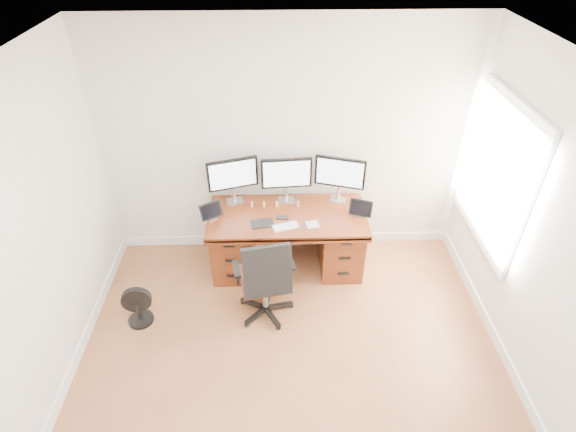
{
  "coord_description": "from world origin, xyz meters",
  "views": [
    {
      "loc": [
        -0.1,
        -2.1,
        3.59
      ],
      "look_at": [
        0.0,
        1.5,
        0.95
      ],
      "focal_mm": 28.0,
      "sensor_mm": 36.0,
      "label": 1
    }
  ],
  "objects_px": {
    "keyboard": "(286,227)",
    "monitor_center": "(286,175)",
    "desk": "(287,238)",
    "floor_fan": "(138,307)",
    "office_chair": "(266,291)"
  },
  "relations": [
    {
      "from": "keyboard",
      "to": "monitor_center",
      "type": "bearing_deg",
      "value": 70.77
    },
    {
      "from": "desk",
      "to": "floor_fan",
      "type": "bearing_deg",
      "value": -151.97
    },
    {
      "from": "monitor_center",
      "to": "keyboard",
      "type": "distance_m",
      "value": 0.59
    },
    {
      "from": "desk",
      "to": "keyboard",
      "type": "height_order",
      "value": "keyboard"
    },
    {
      "from": "office_chair",
      "to": "floor_fan",
      "type": "bearing_deg",
      "value": 171.77
    },
    {
      "from": "monitor_center",
      "to": "office_chair",
      "type": "bearing_deg",
      "value": -107.51
    },
    {
      "from": "desk",
      "to": "office_chair",
      "type": "distance_m",
      "value": 0.8
    },
    {
      "from": "floor_fan",
      "to": "monitor_center",
      "type": "bearing_deg",
      "value": 27.25
    },
    {
      "from": "desk",
      "to": "monitor_center",
      "type": "xyz_separation_m",
      "value": [
        0.0,
        0.24,
        0.68
      ]
    },
    {
      "from": "desk",
      "to": "floor_fan",
      "type": "distance_m",
      "value": 1.73
    },
    {
      "from": "office_chair",
      "to": "monitor_center",
      "type": "bearing_deg",
      "value": 66.32
    },
    {
      "from": "floor_fan",
      "to": "monitor_center",
      "type": "xyz_separation_m",
      "value": [
        1.52,
        1.05,
        0.88
      ]
    },
    {
      "from": "monitor_center",
      "to": "desk",
      "type": "bearing_deg",
      "value": -94.25
    },
    {
      "from": "office_chair",
      "to": "floor_fan",
      "type": "xyz_separation_m",
      "value": [
        -1.28,
        -0.05,
        -0.13
      ]
    },
    {
      "from": "monitor_center",
      "to": "keyboard",
      "type": "bearing_deg",
      "value": -96.84
    }
  ]
}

